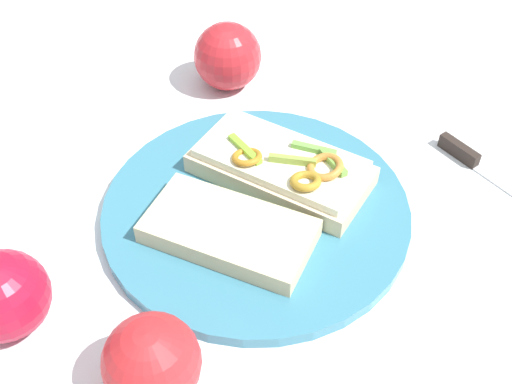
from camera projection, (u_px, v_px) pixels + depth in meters
The scene contains 8 objects.
ground_plane at pixel (256, 215), 0.66m from camera, with size 2.00×2.00×0.00m, color silver.
plate at pixel (256, 210), 0.65m from camera, with size 0.31×0.31×0.01m, color teal.
sandwich at pixel (282, 167), 0.66m from camera, with size 0.14×0.20×0.04m.
bread_slice_side at pixel (229, 231), 0.61m from camera, with size 0.16×0.08×0.02m, color beige.
apple_0 at pixel (152, 362), 0.49m from camera, with size 0.08×0.08×0.08m, color red.
apple_1 at pixel (3, 296), 0.54m from camera, with size 0.08×0.08×0.08m, color #A8122C.
apple_2 at pixel (228, 56), 0.79m from camera, with size 0.08×0.08×0.08m, color red.
knife at pixel (467, 157), 0.71m from camera, with size 0.08×0.10×0.02m.
Camera 1 is at (0.43, 0.12, 0.48)m, focal length 45.00 mm.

